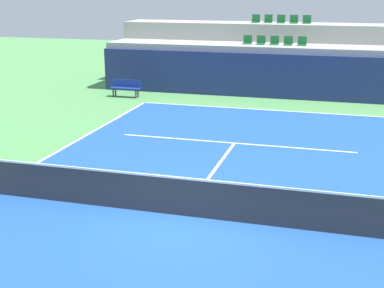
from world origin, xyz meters
name	(u,v)px	position (x,y,z in m)	size (l,w,h in m)	color
ground_plane	(181,216)	(0.00, 0.00, 0.00)	(80.00, 80.00, 0.00)	#4C8C4C
court_surface	(181,215)	(0.00, 0.00, 0.01)	(11.00, 24.00, 0.01)	#1E4C99
baseline_far	(259,109)	(0.00, 11.95, 0.01)	(11.00, 0.10, 0.00)	white
service_line_far	(234,143)	(0.00, 6.40, 0.01)	(8.26, 0.10, 0.00)	white
centre_service_line	(213,172)	(0.00, 3.20, 0.01)	(0.10, 6.40, 0.00)	white
back_wall	(269,76)	(0.00, 14.72, 1.08)	(17.28, 0.30, 2.16)	navy
stands_tier_lower	(273,69)	(0.00, 16.07, 1.22)	(17.28, 2.40, 2.44)	#9E9E99
stands_tier_upper	(279,55)	(0.00, 18.47, 1.68)	(17.28, 2.40, 3.37)	#9E9E99
seating_row_lower	(274,42)	(0.00, 16.17, 2.57)	(3.19, 0.44, 0.44)	#1E6633
seating_row_upper	(281,21)	(0.00, 18.57, 3.49)	(3.19, 0.44, 0.44)	#1E6633
tennis_net	(181,196)	(0.00, 0.00, 0.51)	(11.08, 0.08, 1.07)	black
player_bench	(126,87)	(-6.82, 13.02, 0.51)	(1.50, 0.40, 0.85)	navy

